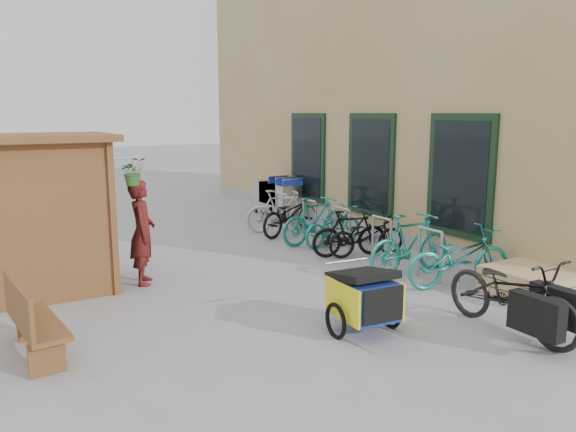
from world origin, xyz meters
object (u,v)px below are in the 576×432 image
bike_3 (350,233)px  bike_7 (281,211)px  shopping_carts (277,193)px  bike_0 (459,257)px  bench (31,319)px  bike_5 (315,220)px  cargo_bike (514,295)px  child_trailer (364,296)px  bike_4 (333,226)px  kiosk (34,193)px  pallet_stack (531,283)px  person_kiosk (142,232)px  bike_2 (366,235)px  bike_1 (410,244)px  bike_6 (290,214)px

bike_3 → bike_7: 2.61m
shopping_carts → bike_0: bearing=-94.7°
bench → shopping_carts: shopping_carts is taller
bike_3 → bike_5: 1.19m
cargo_bike → bike_0: 1.94m
child_trailer → bike_7: bearing=74.5°
bike_0 → bike_3: bike_0 is taller
bike_4 → bike_7: bearing=-0.6°
kiosk → pallet_stack: size_ratio=2.08×
shopping_carts → person_kiosk: size_ratio=1.00×
bike_2 → bench: bearing=117.8°
bike_1 → bike_5: size_ratio=1.05×
person_kiosk → bike_0: (4.22, -2.71, -0.36)m
bike_0 → bike_5: bearing=18.4°
bike_1 → bike_2: (0.14, 1.34, -0.12)m
bench → bike_5: size_ratio=0.84×
child_trailer → bike_3: 3.78m
bike_1 → bike_5: 2.68m
bench → bike_4: bearing=19.0°
bike_1 → bike_2: 1.35m
bench → kiosk: bearing=75.4°
pallet_stack → bike_6: (-0.87, 5.53, 0.26)m
cargo_bike → bike_7: (0.59, 6.71, -0.01)m
shopping_carts → bike_4: bearing=-100.3°
child_trailer → person_kiosk: (-1.75, 3.43, 0.36)m
bike_3 → bike_6: bearing=15.3°
bike_5 → child_trailer: bearing=148.2°
bench → cargo_bike: 5.68m
pallet_stack → shopping_carts: 7.68m
kiosk → bike_2: 5.83m
shopping_carts → bike_2: bearing=-97.7°
kiosk → bench: (-0.39, -2.37, -1.11)m
child_trailer → bike_3: (2.14, 3.12, -0.03)m
person_kiosk → bike_7: size_ratio=1.03×
person_kiosk → bike_5: size_ratio=1.00×
child_trailer → shopping_carts: bearing=72.9°
kiosk → child_trailer: bearing=-48.7°
bike_7 → bike_5: bearing=-161.6°
kiosk → bike_0: (5.72, -2.97, -1.08)m
pallet_stack → bike_0: bike_0 is taller
bike_3 → person_kiosk: bearing=101.3°
person_kiosk → bike_0: bearing=-103.7°
bench → bike_0: bike_0 is taller
pallet_stack → person_kiosk: 6.02m
cargo_bike → bike_0: bearing=63.0°
cargo_bike → bike_2: size_ratio=1.26×
kiosk → cargo_bike: (4.80, -4.68, -1.05)m
cargo_bike → bike_5: (0.58, 5.29, -0.00)m
bike_0 → bike_5: (-0.34, 3.58, 0.03)m
kiosk → bike_7: (5.39, 2.03, -1.06)m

